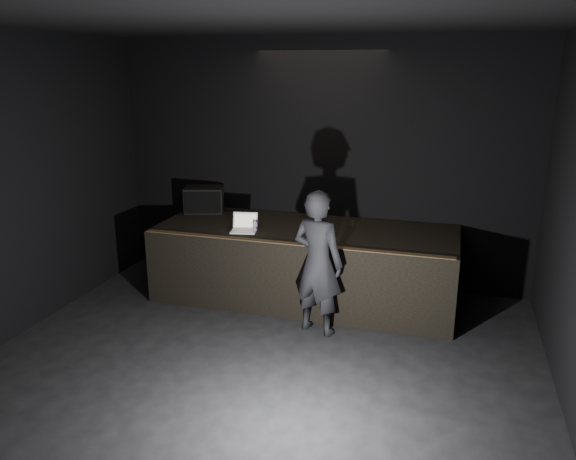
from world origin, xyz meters
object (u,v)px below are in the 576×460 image
Objects in this scene: stage_riser at (305,263)px; stage_monitor at (204,200)px; laptop at (244,226)px; beer_can at (255,224)px; person at (318,263)px.

stage_riser is 1.85m from stage_monitor.
stage_riser is at bearing 13.49° from laptop.
beer_can is at bearing -157.56° from stage_riser.
person is at bearing -38.80° from laptop.
laptop reaches higher than stage_riser.
stage_riser is 26.80× the size of beer_can.
stage_monitor is at bearing 146.90° from beer_can.
person reaches higher than beer_can.
beer_can is 1.25m from person.
beer_can is (1.04, -0.68, -0.11)m from stage_monitor.
stage_monitor is 2.50m from person.
stage_riser is 2.28× the size of person.
laptop reaches higher than beer_can.
person is at bearing -67.07° from stage_riser.
person is at bearing -34.00° from beer_can.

